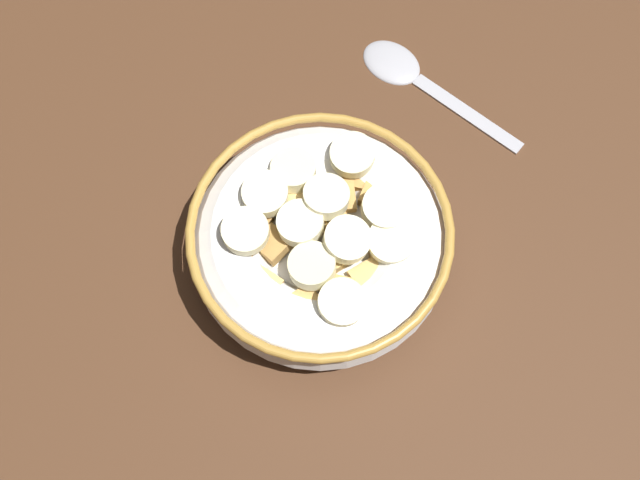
# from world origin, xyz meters

# --- Properties ---
(ground_plane) EXTENTS (1.27, 1.27, 0.02)m
(ground_plane) POSITION_xyz_m (0.00, 0.00, -0.01)
(ground_plane) COLOR #472B19
(cereal_bowl) EXTENTS (0.16, 0.16, 0.06)m
(cereal_bowl) POSITION_xyz_m (-0.00, 0.00, 0.03)
(cereal_bowl) COLOR white
(cereal_bowl) RESTS_ON ground_plane
(spoon) EXTENTS (0.08, 0.13, 0.01)m
(spoon) POSITION_xyz_m (-0.15, 0.03, 0.00)
(spoon) COLOR #A5A5AD
(spoon) RESTS_ON ground_plane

